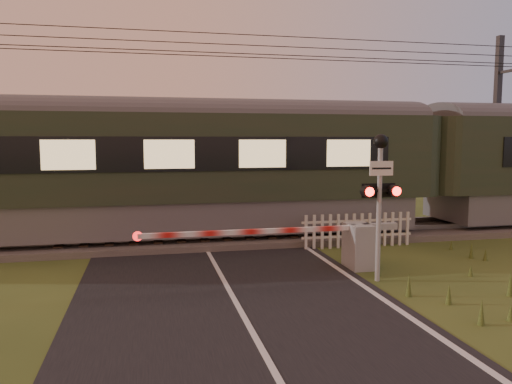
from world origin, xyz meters
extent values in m
plane|color=#32441A|center=(0.00, 0.00, 0.00)|extent=(160.00, 160.00, 0.00)
cube|color=black|center=(0.00, 0.00, 0.01)|extent=(6.00, 140.00, 0.02)
cube|color=#47423D|center=(0.00, 6.50, 0.06)|extent=(140.00, 3.40, 0.24)
cube|color=slate|center=(0.00, 5.78, 0.26)|extent=(140.00, 0.08, 0.14)
cube|color=slate|center=(0.00, 7.22, 0.26)|extent=(140.00, 0.08, 0.14)
cube|color=#2D2116|center=(0.00, 6.50, 0.19)|extent=(0.24, 2.20, 0.06)
cylinder|color=black|center=(0.00, 6.20, 5.50)|extent=(120.00, 0.02, 0.02)
cylinder|color=black|center=(0.00, 6.80, 5.50)|extent=(120.00, 0.02, 0.02)
cylinder|color=black|center=(0.00, 6.50, 6.10)|extent=(120.00, 0.02, 0.02)
cylinder|color=black|center=(0.00, 6.50, 5.80)|extent=(120.00, 0.02, 0.02)
cube|color=slate|center=(-3.49, 6.50, 0.82)|extent=(19.62, 2.60, 0.97)
cube|color=#243422|center=(-3.49, 6.50, 2.52)|extent=(20.44, 2.82, 2.43)
cylinder|color=#4C4C4F|center=(-3.49, 6.50, 3.74)|extent=(20.44, 0.99, 0.99)
cube|color=#FFD893|center=(-3.49, 5.04, 2.64)|extent=(17.58, 0.04, 0.76)
cube|color=gray|center=(3.29, 2.49, 0.52)|extent=(0.52, 0.81, 1.05)
cylinder|color=gray|center=(3.15, 2.49, 0.52)|extent=(0.11, 0.11, 1.05)
cube|color=gray|center=(3.81, 2.49, 0.97)|extent=(0.86, 0.15, 0.15)
cube|color=red|center=(0.68, 2.49, 0.97)|extent=(4.93, 0.10, 0.10)
cylinder|color=red|center=(-1.78, 2.49, 0.97)|extent=(0.21, 0.04, 0.21)
cylinder|color=gray|center=(3.23, 1.38, 1.43)|extent=(0.10, 0.10, 2.86)
cube|color=white|center=(3.23, 1.32, 2.43)|extent=(0.52, 0.03, 0.30)
sphere|color=black|center=(3.23, 1.38, 2.99)|extent=(0.30, 0.30, 0.30)
cube|color=black|center=(3.23, 1.38, 1.95)|extent=(0.71, 0.06, 0.06)
cylinder|color=#FF140C|center=(2.93, 1.20, 1.95)|extent=(0.19, 0.02, 0.19)
cylinder|color=#FF140C|center=(3.54, 1.20, 1.95)|extent=(0.19, 0.02, 0.19)
cube|color=black|center=(3.23, 1.43, 1.95)|extent=(0.76, 0.02, 0.30)
cube|color=silver|center=(4.21, 4.63, 0.32)|extent=(3.30, 0.04, 0.06)
cube|color=silver|center=(4.21, 4.63, 0.75)|extent=(3.30, 0.04, 0.06)
cube|color=#2D2D30|center=(11.77, 8.80, 3.49)|extent=(0.22, 0.22, 6.97)
camera|label=1|loc=(-1.57, -8.28, 3.03)|focal=35.00mm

